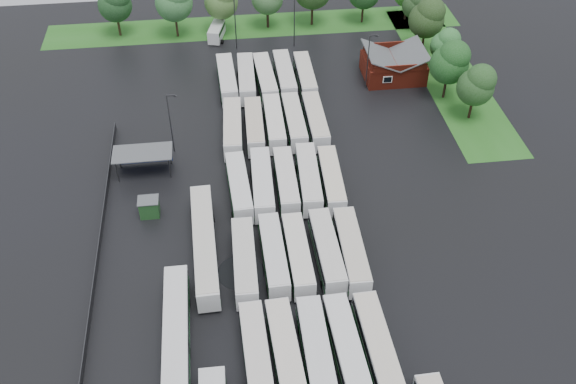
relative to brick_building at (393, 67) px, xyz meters
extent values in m
plane|color=black|center=(-24.00, -42.77, -1.87)|extent=(160.00, 160.00, 0.00)
cube|color=maroon|center=(0.00, 0.03, -0.17)|extent=(10.00, 8.00, 3.40)
cube|color=#4C4F51|center=(-2.50, 0.03, 2.43)|extent=(5.07, 8.60, 2.19)
cube|color=#4C4F51|center=(2.50, 0.03, 2.43)|extent=(5.07, 8.60, 2.19)
cube|color=maroon|center=(0.00, -3.97, 2.03)|extent=(9.00, 0.20, 1.20)
cube|color=silver|center=(-2.00, -4.02, 0.13)|extent=(1.60, 0.12, 1.20)
cylinder|color=#2D2D30|center=(-44.80, -22.77, -0.17)|extent=(0.16, 0.16, 3.40)
cylinder|color=#2D2D30|center=(-37.60, -22.77, -0.17)|extent=(0.16, 0.16, 3.40)
cylinder|color=#2D2D30|center=(-44.80, -19.57, -0.17)|extent=(0.16, 0.16, 3.40)
cylinder|color=#2D2D30|center=(-37.60, -19.57, -0.17)|extent=(0.16, 0.16, 3.40)
cube|color=#4C4F51|center=(-41.20, -21.17, 1.63)|extent=(8.20, 4.20, 0.15)
cube|color=navy|center=(-41.20, -19.27, -0.27)|extent=(7.60, 0.08, 2.60)
cube|color=#1B471C|center=(-40.20, -30.17, -0.62)|extent=(2.50, 2.00, 2.50)
cube|color=#4C4F51|center=(-40.20, -30.17, 0.69)|extent=(2.70, 2.20, 0.12)
cube|color=#25641C|center=(-22.00, 22.03, -1.86)|extent=(80.00, 10.00, 0.01)
cube|color=#25641C|center=(10.00, 0.03, -1.86)|extent=(10.00, 50.00, 0.01)
cube|color=#2D2D30|center=(-46.20, -34.77, -1.27)|extent=(0.10, 50.00, 1.20)
cube|color=silver|center=(-28.29, -54.94, -0.04)|extent=(2.80, 12.04, 2.74)
cube|color=black|center=(-28.29, -54.94, 0.50)|extent=(2.85, 11.56, 0.88)
cube|color=#063B11|center=(-28.29, -54.94, -0.65)|extent=(2.84, 11.80, 0.60)
cube|color=beige|center=(-28.29, -54.94, 1.38)|extent=(2.69, 11.67, 0.12)
cylinder|color=black|center=(-28.29, -51.11, -1.42)|extent=(2.54, 0.96, 0.96)
cube|color=silver|center=(-25.28, -55.19, 0.02)|extent=(3.09, 12.47, 2.84)
cube|color=black|center=(-25.28, -55.19, 0.58)|extent=(3.13, 11.98, 0.91)
cube|color=#0D4118|center=(-25.28, -55.19, -0.61)|extent=(3.13, 12.23, 0.62)
cube|color=beige|center=(-25.28, -55.19, 1.49)|extent=(2.97, 12.10, 0.12)
cylinder|color=black|center=(-25.28, -51.23, -1.40)|extent=(2.63, 0.99, 0.99)
cube|color=silver|center=(-22.14, -55.47, 0.05)|extent=(2.70, 12.64, 2.89)
cube|color=black|center=(-22.14, -55.47, 0.63)|extent=(2.76, 12.14, 0.93)
cube|color=#014010|center=(-22.14, -55.47, -0.58)|extent=(2.75, 12.39, 0.64)
cube|color=silver|center=(-22.14, -55.47, 1.55)|extent=(2.60, 12.26, 0.13)
cylinder|color=black|center=(-22.14, -51.43, -1.39)|extent=(2.68, 1.01, 1.01)
cube|color=silver|center=(-18.96, -55.33, 0.02)|extent=(3.00, 12.47, 2.84)
cube|color=black|center=(-18.96, -55.33, 0.59)|extent=(3.04, 11.97, 0.91)
cube|color=#114819|center=(-18.96, -55.33, -0.61)|extent=(3.04, 12.22, 0.62)
cube|color=silver|center=(-18.96, -55.33, 1.49)|extent=(2.88, 12.09, 0.12)
cylinder|color=black|center=(-18.96, -51.37, -1.40)|extent=(2.63, 0.99, 0.99)
cube|color=silver|center=(-15.75, -55.49, 0.02)|extent=(2.85, 12.48, 2.85)
cube|color=black|center=(-15.75, -55.49, 0.59)|extent=(2.90, 11.99, 0.91)
cube|color=#05400F|center=(-15.75, -55.49, -0.60)|extent=(2.90, 12.24, 0.63)
cube|color=beige|center=(-15.75, -55.49, 1.50)|extent=(2.74, 12.11, 0.12)
cylinder|color=black|center=(-15.75, -51.52, -1.40)|extent=(2.64, 0.99, 0.99)
cube|color=silver|center=(-28.54, -41.88, 0.01)|extent=(2.82, 12.38, 2.82)
cube|color=black|center=(-28.54, -41.88, 0.57)|extent=(2.87, 11.88, 0.90)
cube|color=#0A3A11|center=(-28.54, -41.88, -0.61)|extent=(2.87, 12.13, 0.62)
cube|color=beige|center=(-28.54, -41.88, 1.47)|extent=(2.71, 12.00, 0.12)
cylinder|color=black|center=(-28.54, -45.82, -1.40)|extent=(2.62, 0.99, 0.99)
cylinder|color=black|center=(-28.54, -37.94, -1.40)|extent=(2.62, 0.99, 0.99)
cube|color=silver|center=(-25.02, -41.28, -0.03)|extent=(2.66, 12.08, 2.76)
cube|color=black|center=(-25.02, -41.28, 0.52)|extent=(2.72, 11.60, 0.88)
cube|color=#05420D|center=(-25.02, -41.28, -0.64)|extent=(2.71, 11.84, 0.61)
cube|color=silver|center=(-25.02, -41.28, 1.40)|extent=(2.56, 11.72, 0.12)
cylinder|color=black|center=(-25.02, -45.13, -1.41)|extent=(2.56, 0.96, 0.96)
cylinder|color=black|center=(-25.02, -37.42, -1.41)|extent=(2.56, 0.96, 0.96)
cube|color=silver|center=(-22.14, -41.54, -0.05)|extent=(2.56, 11.98, 2.74)
cube|color=black|center=(-22.14, -41.54, 0.50)|extent=(2.62, 11.50, 0.88)
cube|color=#063E13|center=(-22.14, -41.54, -0.65)|extent=(2.61, 11.74, 0.60)
cube|color=silver|center=(-22.14, -41.54, 1.37)|extent=(2.46, 11.62, 0.12)
cylinder|color=black|center=(-22.14, -45.37, -1.42)|extent=(2.54, 0.96, 0.96)
cylinder|color=black|center=(-22.14, -37.71, -1.42)|extent=(2.54, 0.96, 0.96)
cube|color=silver|center=(-18.62, -41.37, 0.00)|extent=(2.74, 12.30, 2.81)
cube|color=black|center=(-18.62, -41.37, 0.56)|extent=(2.80, 11.81, 0.90)
cube|color=#0D3D18|center=(-18.62, -41.37, -0.62)|extent=(2.79, 12.06, 0.62)
cube|color=beige|center=(-18.62, -41.37, 1.46)|extent=(2.63, 11.93, 0.12)
cylinder|color=black|center=(-18.62, -45.30, -1.41)|extent=(2.61, 0.98, 0.98)
cylinder|color=black|center=(-18.62, -37.45, -1.41)|extent=(2.61, 0.98, 0.98)
cube|color=silver|center=(-15.72, -41.72, 0.04)|extent=(2.91, 12.58, 2.87)
cube|color=black|center=(-15.72, -41.72, 0.61)|extent=(2.96, 12.08, 0.92)
cube|color=#0E3F16|center=(-15.72, -41.72, -0.59)|extent=(2.95, 12.33, 0.63)
cube|color=beige|center=(-15.72, -41.72, 1.53)|extent=(2.79, 12.20, 0.13)
cylinder|color=black|center=(-15.72, -45.73, -1.40)|extent=(2.66, 1.00, 1.00)
cylinder|color=black|center=(-15.72, -37.72, -1.40)|extent=(2.66, 1.00, 1.00)
cube|color=silver|center=(-28.30, -28.21, -0.02)|extent=(3.04, 12.20, 2.77)
cube|color=black|center=(-28.30, -28.21, 0.53)|extent=(3.08, 11.72, 0.89)
cube|color=#03470D|center=(-28.30, -28.21, -0.64)|extent=(3.08, 11.96, 0.61)
cube|color=silver|center=(-28.30, -28.21, 1.41)|extent=(2.92, 11.84, 0.12)
cylinder|color=black|center=(-28.30, -32.09, -1.41)|extent=(2.57, 0.97, 0.97)
cylinder|color=black|center=(-28.30, -24.34, -1.41)|extent=(2.57, 0.97, 0.97)
cube|color=silver|center=(-25.15, -28.04, 0.06)|extent=(3.08, 12.72, 2.90)
cube|color=black|center=(-25.15, -28.04, 0.64)|extent=(3.12, 12.22, 0.93)
cube|color=#013A0D|center=(-25.15, -28.04, -0.58)|extent=(3.12, 12.47, 0.64)
cube|color=silver|center=(-25.15, -28.04, 1.56)|extent=(2.96, 12.34, 0.13)
cylinder|color=black|center=(-25.15, -32.09, -1.39)|extent=(2.69, 1.01, 1.01)
cylinder|color=black|center=(-25.15, -24.00, -1.39)|extent=(2.69, 1.01, 1.01)
cube|color=silver|center=(-21.89, -27.84, -0.03)|extent=(2.73, 12.12, 2.77)
cube|color=black|center=(-21.89, -27.84, 0.53)|extent=(2.78, 11.64, 0.89)
cube|color=#014912|center=(-21.89, -27.84, -0.64)|extent=(2.78, 11.88, 0.61)
cube|color=silver|center=(-21.89, -27.84, 1.41)|extent=(2.62, 11.76, 0.12)
cylinder|color=black|center=(-21.89, -31.70, -1.41)|extent=(2.57, 0.97, 0.97)
cylinder|color=black|center=(-21.89, -23.97, -1.41)|extent=(2.57, 0.97, 0.97)
cube|color=silver|center=(-18.80, -27.74, 0.05)|extent=(3.27, 12.68, 2.88)
cube|color=black|center=(-18.80, -27.74, 0.62)|extent=(3.31, 12.19, 0.92)
cube|color=#0C4319|center=(-18.80, -27.74, -0.59)|extent=(3.31, 12.44, 0.63)
cube|color=silver|center=(-18.80, -27.74, 1.54)|extent=(3.14, 12.30, 0.13)
cylinder|color=black|center=(-18.80, -31.76, -1.39)|extent=(2.67, 1.01, 1.01)
cylinder|color=black|center=(-18.80, -23.71, -1.39)|extent=(2.67, 1.01, 1.01)
cube|color=silver|center=(-15.77, -28.31, -0.04)|extent=(3.00, 12.08, 2.75)
cube|color=black|center=(-15.77, -28.31, 0.51)|extent=(3.04, 11.60, 0.88)
cube|color=#0E4117|center=(-15.77, -28.31, -0.65)|extent=(3.04, 11.84, 0.60)
cube|color=beige|center=(-15.77, -28.31, 1.38)|extent=(2.88, 11.71, 0.12)
cylinder|color=black|center=(-15.77, -32.15, -1.42)|extent=(2.55, 0.96, 0.96)
cylinder|color=black|center=(-15.77, -24.48, -1.42)|extent=(2.55, 0.96, 0.96)
cube|color=silver|center=(-28.34, -14.69, 0.06)|extent=(3.27, 12.78, 2.90)
cube|color=black|center=(-28.34, -14.69, 0.64)|extent=(3.31, 12.28, 0.93)
cube|color=#0C3C17|center=(-28.34, -14.69, -0.58)|extent=(3.31, 12.53, 0.64)
cube|color=beige|center=(-28.34, -14.69, 1.57)|extent=(3.15, 12.40, 0.13)
cylinder|color=black|center=(-28.34, -18.74, -1.39)|extent=(2.69, 1.01, 1.01)
cylinder|color=black|center=(-28.34, -10.64, -1.39)|extent=(2.69, 1.01, 1.01)
cube|color=silver|center=(-25.06, -14.44, -0.03)|extent=(2.91, 12.15, 2.77)
cube|color=black|center=(-25.06, -14.44, 0.52)|extent=(2.95, 11.66, 0.89)
cube|color=#0B471A|center=(-25.06, -14.44, -0.64)|extent=(2.95, 11.91, 0.61)
cube|color=beige|center=(-25.06, -14.44, 1.40)|extent=(2.79, 11.78, 0.12)
cylinder|color=black|center=(-25.06, -18.30, -1.41)|extent=(2.56, 0.97, 0.97)
cylinder|color=black|center=(-25.06, -10.58, -1.41)|extent=(2.56, 0.97, 0.97)
cube|color=silver|center=(-22.01, -14.07, 0.00)|extent=(2.78, 12.30, 2.81)
cube|color=black|center=(-22.01, -14.07, 0.56)|extent=(2.84, 11.81, 0.90)
cube|color=#104818|center=(-22.01, -14.07, -0.62)|extent=(2.83, 12.05, 0.62)
cube|color=silver|center=(-22.01, -14.07, 1.45)|extent=(2.67, 11.93, 0.12)
cylinder|color=black|center=(-22.01, -17.99, -1.41)|extent=(2.60, 0.98, 0.98)
cylinder|color=black|center=(-22.01, -10.15, -1.41)|extent=(2.60, 0.98, 0.98)
cube|color=silver|center=(-18.96, -14.05, 0.00)|extent=(2.57, 12.26, 2.81)
cube|color=black|center=(-18.96, -14.05, 0.56)|extent=(2.63, 11.77, 0.90)
cube|color=#024510|center=(-18.96, -14.05, -0.62)|extent=(2.62, 12.02, 0.62)
cube|color=beige|center=(-18.96, -14.05, 1.45)|extent=(2.47, 11.89, 0.12)
cylinder|color=black|center=(-18.96, -17.97, -1.41)|extent=(2.61, 0.98, 0.98)
cylinder|color=black|center=(-18.96, -10.12, -1.41)|extent=(2.61, 0.98, 0.98)
cube|color=silver|center=(-15.75, -14.32, 0.02)|extent=(2.67, 12.42, 2.84)
cube|color=black|center=(-15.75, -14.32, 0.59)|extent=(2.73, 11.93, 0.91)
cube|color=#093D14|center=(-15.75, -14.32, -0.60)|extent=(2.72, 12.17, 0.63)
cube|color=beige|center=(-15.75, -14.32, 1.49)|extent=(2.56, 12.05, 0.12)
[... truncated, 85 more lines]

